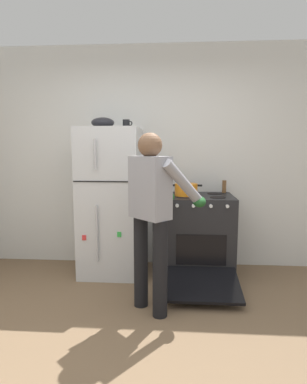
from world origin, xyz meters
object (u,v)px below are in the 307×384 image
Objects in this scene: person_cook at (153,206)px; coffee_mug at (126,124)px; pepper_mill at (224,187)px; mixing_bowl at (103,123)px; red_pot at (186,189)px; stove_range at (199,236)px; refrigerator at (111,202)px.

coffee_mug is at bearing 111.98° from person_cook.
mixing_bowl is (-1.41, -0.20, 0.74)m from pepper_mill.
coffee_mug is (-0.69, 0.10, 0.74)m from red_pot.
mixing_bowl reaches higher than stove_range.
coffee_mug is 0.75× the size of pepper_mill.
red_pot is 1.01m from coffee_mug.
red_pot is 1.21m from mixing_bowl.
person_cook is at bearing -118.49° from stove_range.
refrigerator is 4.77× the size of red_pot.
refrigerator is 15.13× the size of coffee_mug.
person_cook is (0.56, -0.88, 0.11)m from refrigerator.
person_cook is 14.28× the size of coffee_mug.
pepper_mill reaches higher than stove_range.
stove_range is 3.45× the size of red_pot.
red_pot is 0.52m from pepper_mill.
stove_range is 1.10m from person_cook.
mixing_bowl reaches higher than pepper_mill.
person_cook is (-0.47, -0.87, 0.50)m from stove_range.
coffee_mug is at bearing 175.41° from stove_range.
person_cook is 0.89m from red_pot.
pepper_mill is at bearing 7.46° from coffee_mug.
refrigerator is at bearing -164.60° from coffee_mug.
coffee_mug reaches higher than pepper_mill.
mixing_bowl is (-0.95, 0.05, 0.75)m from red_pot.
person_cook is 1.28m from coffee_mug.
mixing_bowl reaches higher than refrigerator.
pepper_mill is (0.30, 0.22, 0.55)m from stove_range.
stove_range is 1.54m from coffee_mug.
mixing_bowl reaches higher than coffee_mug.
red_pot is (0.87, -0.05, 0.16)m from refrigerator.
person_cook is 6.17× the size of mixing_bowl.
refrigerator is 0.88m from red_pot.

